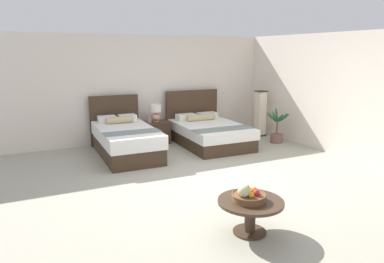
% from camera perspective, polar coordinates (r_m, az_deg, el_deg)
% --- Properties ---
extents(ground_plane, '(9.76, 10.26, 0.02)m').
position_cam_1_polar(ground_plane, '(6.34, 3.89, -7.58)').
color(ground_plane, '#A29F8C').
extents(wall_back, '(9.76, 0.12, 2.56)m').
position_cam_1_polar(wall_back, '(9.04, -6.54, 6.83)').
color(wall_back, silver).
rests_on(wall_back, ground).
extents(wall_side_right, '(0.12, 5.86, 2.56)m').
position_cam_1_polar(wall_side_right, '(8.26, 21.58, 5.50)').
color(wall_side_right, silver).
rests_on(wall_side_right, ground).
extents(bed_near_window, '(1.17, 2.17, 1.17)m').
position_cam_1_polar(bed_near_window, '(7.79, -10.47, -1.27)').
color(bed_near_window, '#3D2C1D').
rests_on(bed_near_window, ground).
extents(bed_near_corner, '(1.45, 2.13, 1.20)m').
position_cam_1_polar(bed_near_corner, '(8.54, 2.64, -0.14)').
color(bed_near_corner, '#3D2C1D').
rests_on(bed_near_corner, ground).
extents(nightstand, '(0.59, 0.44, 0.54)m').
position_cam_1_polar(nightstand, '(8.67, -5.67, -0.16)').
color(nightstand, '#3D2C1D').
rests_on(nightstand, ground).
extents(table_lamp, '(0.27, 0.27, 0.41)m').
position_cam_1_polar(table_lamp, '(8.59, -5.79, 3.18)').
color(table_lamp, '#D99E88').
rests_on(table_lamp, nightstand).
extents(vase, '(0.11, 0.11, 0.15)m').
position_cam_1_polar(vase, '(8.51, -6.76, 1.94)').
color(vase, gray).
rests_on(vase, nightstand).
extents(coffee_table, '(0.80, 0.80, 0.42)m').
position_cam_1_polar(coffee_table, '(4.50, 9.22, -11.96)').
color(coffee_table, '#3D2C1D').
rests_on(coffee_table, ground).
extents(fruit_bowl, '(0.41, 0.41, 0.22)m').
position_cam_1_polar(fruit_bowl, '(4.40, 8.88, -9.97)').
color(fruit_bowl, brown).
rests_on(fruit_bowl, coffee_table).
extents(loose_apple, '(0.07, 0.07, 0.07)m').
position_cam_1_polar(loose_apple, '(4.74, 8.70, -8.75)').
color(loose_apple, gold).
rests_on(loose_apple, coffee_table).
extents(floor_lamp_corner, '(0.26, 0.26, 1.18)m').
position_cam_1_polar(floor_lamp_corner, '(9.57, 10.76, 2.82)').
color(floor_lamp_corner, '#2A2916').
rests_on(floor_lamp_corner, ground).
extents(potted_palm, '(0.50, 0.58, 0.84)m').
position_cam_1_polar(potted_palm, '(8.96, 13.28, -0.08)').
color(potted_palm, brown).
rests_on(potted_palm, ground).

